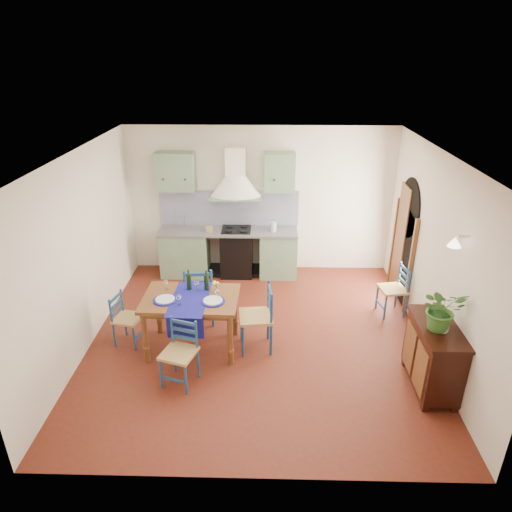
{
  "coord_description": "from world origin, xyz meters",
  "views": [
    {
      "loc": [
        0.13,
        -5.82,
        4.07
      ],
      "look_at": [
        -0.03,
        0.3,
        1.25
      ],
      "focal_mm": 32.0,
      "sensor_mm": 36.0,
      "label": 1
    }
  ],
  "objects_px": {
    "potted_plant": "(442,309)",
    "sideboard": "(433,354)",
    "dining_table": "(191,303)",
    "chair_near": "(180,352)"
  },
  "relations": [
    {
      "from": "sideboard",
      "to": "chair_near",
      "type": "bearing_deg",
      "value": 179.58
    },
    {
      "from": "chair_near",
      "to": "dining_table",
      "type": "bearing_deg",
      "value": 86.51
    },
    {
      "from": "chair_near",
      "to": "sideboard",
      "type": "relative_size",
      "value": 0.84
    },
    {
      "from": "sideboard",
      "to": "potted_plant",
      "type": "distance_m",
      "value": 0.7
    },
    {
      "from": "dining_table",
      "to": "potted_plant",
      "type": "height_order",
      "value": "potted_plant"
    },
    {
      "from": "potted_plant",
      "to": "sideboard",
      "type": "bearing_deg",
      "value": 65.57
    },
    {
      "from": "dining_table",
      "to": "chair_near",
      "type": "relative_size",
      "value": 1.54
    },
    {
      "from": "dining_table",
      "to": "chair_near",
      "type": "bearing_deg",
      "value": -93.49
    },
    {
      "from": "dining_table",
      "to": "potted_plant",
      "type": "bearing_deg",
      "value": -14.57
    },
    {
      "from": "chair_near",
      "to": "sideboard",
      "type": "xyz_separation_m",
      "value": [
        3.24,
        -0.02,
        0.05
      ]
    }
  ]
}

